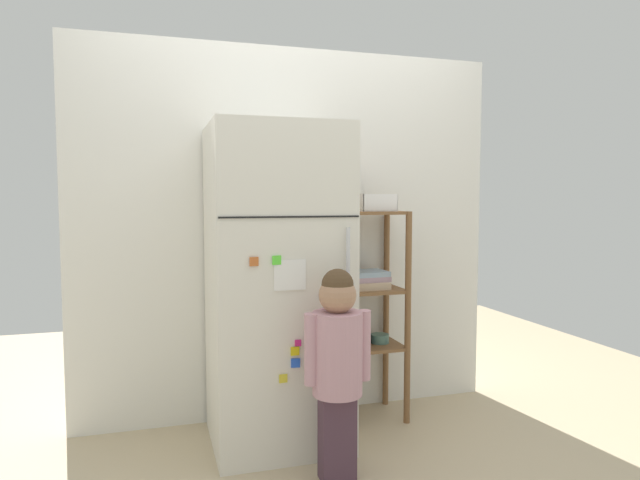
# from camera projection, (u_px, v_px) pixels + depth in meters

# --- Properties ---
(ground_plane) EXTENTS (6.00, 6.00, 0.00)m
(ground_plane) POSITION_uv_depth(u_px,v_px,m) (309.00, 437.00, 3.02)
(ground_plane) COLOR tan
(kitchen_wall_back) EXTENTS (2.52, 0.03, 2.16)m
(kitchen_wall_back) POSITION_uv_depth(u_px,v_px,m) (292.00, 234.00, 3.30)
(kitchen_wall_back) COLOR silver
(kitchen_wall_back) RESTS_ON ground
(refrigerator) EXTENTS (0.69, 0.69, 1.66)m
(refrigerator) POSITION_uv_depth(u_px,v_px,m) (276.00, 286.00, 2.92)
(refrigerator) COLOR silver
(refrigerator) RESTS_ON ground
(child_standing) EXTENTS (0.31, 0.23, 0.98)m
(child_standing) POSITION_uv_depth(u_px,v_px,m) (338.00, 353.00, 2.52)
(child_standing) COLOR #4C3341
(child_standing) RESTS_ON ground
(pantry_shelf_unit) EXTENTS (0.38, 0.34, 1.22)m
(pantry_shelf_unit) POSITION_uv_depth(u_px,v_px,m) (369.00, 299.00, 3.25)
(pantry_shelf_unit) COLOR brown
(pantry_shelf_unit) RESTS_ON ground
(fruit_bin) EXTENTS (0.21, 0.17, 0.10)m
(fruit_bin) POSITION_uv_depth(u_px,v_px,m) (374.00, 205.00, 3.21)
(fruit_bin) COLOR white
(fruit_bin) RESTS_ON pantry_shelf_unit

